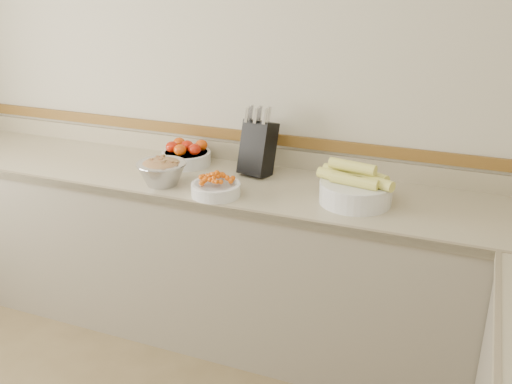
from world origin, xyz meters
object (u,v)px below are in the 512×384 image
at_px(tomato_bowl, 186,155).
at_px(corn_bowl, 355,188).
at_px(rhubarb_bowl, 162,171).
at_px(knife_block, 258,147).
at_px(cherry_tomato_bowl, 216,187).

relative_size(tomato_bowl, corn_bowl, 0.73).
distance_m(corn_bowl, rhubarb_bowl, 0.96).
xyz_separation_m(knife_block, rhubarb_bowl, (-0.39, -0.33, -0.08)).
distance_m(knife_block, cherry_tomato_bowl, 0.38).
xyz_separation_m(cherry_tomato_bowl, corn_bowl, (0.64, 0.16, 0.03)).
bearing_deg(cherry_tomato_bowl, corn_bowl, 14.17).
bearing_deg(cherry_tomato_bowl, rhubarb_bowl, 174.14).
distance_m(tomato_bowl, rhubarb_bowl, 0.33).
height_order(tomato_bowl, rhubarb_bowl, rhubarb_bowl).
height_order(cherry_tomato_bowl, rhubarb_bowl, rhubarb_bowl).
bearing_deg(knife_block, corn_bowl, -19.28).
bearing_deg(cherry_tomato_bowl, tomato_bowl, 134.57).
xyz_separation_m(knife_block, corn_bowl, (0.56, -0.20, -0.08)).
xyz_separation_m(tomato_bowl, corn_bowl, (0.99, -0.19, 0.02)).
distance_m(cherry_tomato_bowl, rhubarb_bowl, 0.32).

